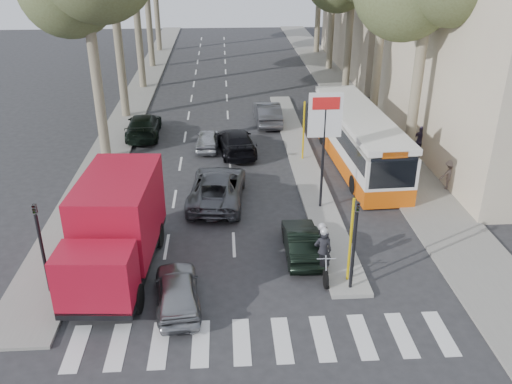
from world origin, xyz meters
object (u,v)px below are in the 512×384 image
Objects in this scene: city_bus at (358,137)px; motorcycle at (322,250)px; dark_hatchback at (301,242)px; red_truck at (116,227)px; silver_hatchback at (177,290)px.

motorcycle is at bearing -112.43° from city_bus.
red_truck reaches higher than dark_hatchback.
motorcycle reaches higher than silver_hatchback.
red_truck is at bearing 177.21° from motorcycle.
silver_hatchback is 15.41m from city_bus.
silver_hatchback is 0.53× the size of red_truck.
red_truck is 7.77m from motorcycle.
red_truck is (-7.08, -0.69, 1.31)m from dark_hatchback.
silver_hatchback is 1.00× the size of dark_hatchback.
motorcycle is (0.60, -1.19, 0.31)m from dark_hatchback.
motorcycle is (5.34, 1.84, 0.29)m from silver_hatchback.
red_truck reaches higher than city_bus.
silver_hatchback is 1.55× the size of motorcycle.
motorcycle is at bearing 117.39° from dark_hatchback.
silver_hatchback is at bearing 33.14° from dark_hatchback.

